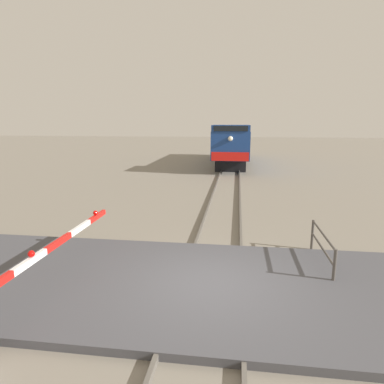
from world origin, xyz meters
TOP-DOWN VIEW (x-y plane):
  - ground_plane at (0.00, 0.00)m, footprint 160.00×160.00m
  - rail_track_left at (-0.72, 0.00)m, footprint 0.08×80.00m
  - rail_track_right at (0.72, 0.00)m, footprint 0.08×80.00m
  - road_surface at (0.00, 0.00)m, footprint 36.00×5.08m
  - locomotive at (0.00, 24.37)m, footprint 2.86×15.00m
  - guard_railing at (2.88, 1.76)m, footprint 0.08×2.51m

SIDE VIEW (x-z plane):
  - ground_plane at x=0.00m, z-range 0.00..0.00m
  - rail_track_left at x=-0.72m, z-range 0.00..0.15m
  - rail_track_right at x=0.72m, z-range 0.00..0.15m
  - road_surface at x=0.00m, z-range 0.00..0.17m
  - guard_railing at x=2.88m, z-range 0.14..1.09m
  - locomotive at x=0.00m, z-range 0.11..3.75m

